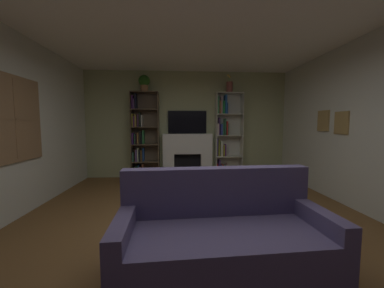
{
  "coord_description": "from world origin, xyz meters",
  "views": [
    {
      "loc": [
        -0.26,
        -2.68,
        1.38
      ],
      "look_at": [
        0.0,
        1.26,
        1.03
      ],
      "focal_mm": 20.69,
      "sensor_mm": 36.0,
      "label": 1
    }
  ],
  "objects_px": {
    "bookshelf_left": "(142,139)",
    "bookshelf_right": "(225,136)",
    "potted_plant": "(144,82)",
    "tv": "(187,122)",
    "fireplace": "(188,154)",
    "vase_with_flowers": "(229,87)",
    "couch": "(223,242)",
    "coffee_table": "(211,208)"
  },
  "relations": [
    {
      "from": "bookshelf_left",
      "to": "vase_with_flowers",
      "type": "distance_m",
      "value": 2.6
    },
    {
      "from": "potted_plant",
      "to": "bookshelf_right",
      "type": "bearing_deg",
      "value": 1.16
    },
    {
      "from": "tv",
      "to": "couch",
      "type": "bearing_deg",
      "value": -87.8
    },
    {
      "from": "bookshelf_left",
      "to": "bookshelf_right",
      "type": "relative_size",
      "value": 1.0
    },
    {
      "from": "bookshelf_right",
      "to": "vase_with_flowers",
      "type": "distance_m",
      "value": 1.27
    },
    {
      "from": "potted_plant",
      "to": "bookshelf_left",
      "type": "bearing_deg",
      "value": 158.63
    },
    {
      "from": "tv",
      "to": "couch",
      "type": "height_order",
      "value": "tv"
    },
    {
      "from": "bookshelf_left",
      "to": "couch",
      "type": "xyz_separation_m",
      "value": [
        1.31,
        -3.81,
        -0.71
      ]
    },
    {
      "from": "potted_plant",
      "to": "vase_with_flowers",
      "type": "height_order",
      "value": "vase_with_flowers"
    },
    {
      "from": "bookshelf_left",
      "to": "bookshelf_right",
      "type": "height_order",
      "value": "same"
    },
    {
      "from": "tv",
      "to": "potted_plant",
      "type": "bearing_deg",
      "value": -173.65
    },
    {
      "from": "fireplace",
      "to": "bookshelf_left",
      "type": "distance_m",
      "value": 1.23
    },
    {
      "from": "bookshelf_right",
      "to": "couch",
      "type": "height_order",
      "value": "bookshelf_right"
    },
    {
      "from": "bookshelf_right",
      "to": "vase_with_flowers",
      "type": "relative_size",
      "value": 4.7
    },
    {
      "from": "fireplace",
      "to": "bookshelf_right",
      "type": "distance_m",
      "value": 1.09
    },
    {
      "from": "bookshelf_right",
      "to": "couch",
      "type": "relative_size",
      "value": 1.14
    },
    {
      "from": "vase_with_flowers",
      "to": "couch",
      "type": "xyz_separation_m",
      "value": [
        -0.93,
        -3.77,
        -2.04
      ]
    },
    {
      "from": "bookshelf_left",
      "to": "bookshelf_right",
      "type": "distance_m",
      "value": 2.15
    },
    {
      "from": "fireplace",
      "to": "coffee_table",
      "type": "height_order",
      "value": "fireplace"
    },
    {
      "from": "bookshelf_right",
      "to": "potted_plant",
      "type": "height_order",
      "value": "potted_plant"
    },
    {
      "from": "bookshelf_right",
      "to": "couch",
      "type": "bearing_deg",
      "value": -102.37
    },
    {
      "from": "fireplace",
      "to": "vase_with_flowers",
      "type": "distance_m",
      "value": 2.04
    },
    {
      "from": "bookshelf_left",
      "to": "couch",
      "type": "relative_size",
      "value": 1.14
    },
    {
      "from": "tv",
      "to": "bookshelf_right",
      "type": "distance_m",
      "value": 1.05
    },
    {
      "from": "fireplace",
      "to": "bookshelf_left",
      "type": "bearing_deg",
      "value": 179.56
    },
    {
      "from": "potted_plant",
      "to": "couch",
      "type": "relative_size",
      "value": 0.21
    },
    {
      "from": "vase_with_flowers",
      "to": "coffee_table",
      "type": "height_order",
      "value": "vase_with_flowers"
    },
    {
      "from": "potted_plant",
      "to": "vase_with_flowers",
      "type": "relative_size",
      "value": 0.88
    },
    {
      "from": "potted_plant",
      "to": "vase_with_flowers",
      "type": "distance_m",
      "value": 2.16
    },
    {
      "from": "fireplace",
      "to": "couch",
      "type": "height_order",
      "value": "fireplace"
    },
    {
      "from": "tv",
      "to": "bookshelf_left",
      "type": "relative_size",
      "value": 0.45
    },
    {
      "from": "potted_plant",
      "to": "couch",
      "type": "bearing_deg",
      "value": -71.98
    },
    {
      "from": "bookshelf_right",
      "to": "coffee_table",
      "type": "relative_size",
      "value": 2.41
    },
    {
      "from": "tv",
      "to": "potted_plant",
      "type": "height_order",
      "value": "potted_plant"
    },
    {
      "from": "fireplace",
      "to": "bookshelf_right",
      "type": "bearing_deg",
      "value": 1.0
    },
    {
      "from": "coffee_table",
      "to": "tv",
      "type": "bearing_deg",
      "value": 92.77
    },
    {
      "from": "couch",
      "to": "vase_with_flowers",
      "type": "bearing_deg",
      "value": 76.19
    },
    {
      "from": "fireplace",
      "to": "bookshelf_right",
      "type": "xyz_separation_m",
      "value": [
        0.99,
        0.02,
        0.47
      ]
    },
    {
      "from": "bookshelf_right",
      "to": "bookshelf_left",
      "type": "bearing_deg",
      "value": -179.78
    },
    {
      "from": "fireplace",
      "to": "couch",
      "type": "xyz_separation_m",
      "value": [
        0.15,
        -3.8,
        -0.3
      ]
    },
    {
      "from": "tv",
      "to": "bookshelf_right",
      "type": "xyz_separation_m",
      "value": [
        0.99,
        -0.08,
        -0.36
      ]
    },
    {
      "from": "tv",
      "to": "fireplace",
      "type": "bearing_deg",
      "value": -90.0
    }
  ]
}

